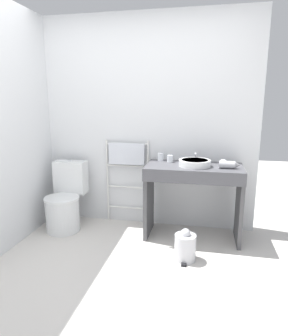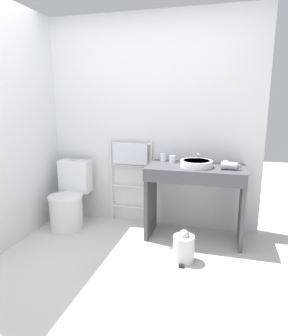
# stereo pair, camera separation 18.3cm
# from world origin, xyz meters

# --- Properties ---
(ground_plane) EXTENTS (12.00, 12.00, 0.00)m
(ground_plane) POSITION_xyz_m (0.00, 0.00, 0.00)
(ground_plane) COLOR silver
(wall_back) EXTENTS (2.65, 0.12, 2.48)m
(wall_back) POSITION_xyz_m (0.00, 1.60, 1.24)
(wall_back) COLOR silver
(wall_back) RESTS_ON ground_plane
(wall_side) EXTENTS (0.12, 2.27, 2.48)m
(wall_side) POSITION_xyz_m (-1.27, 0.77, 1.24)
(wall_side) COLOR silver
(wall_side) RESTS_ON ground_plane
(toilet) EXTENTS (0.40, 0.55, 0.80)m
(toilet) POSITION_xyz_m (-0.87, 1.18, 0.32)
(toilet) COLOR white
(toilet) RESTS_ON ground_plane
(towel_radiator) EXTENTS (0.54, 0.06, 1.04)m
(towel_radiator) POSITION_xyz_m (-0.19, 1.49, 0.77)
(towel_radiator) COLOR white
(towel_radiator) RESTS_ON ground_plane
(vanity_counter) EXTENTS (1.03, 0.53, 0.82)m
(vanity_counter) POSITION_xyz_m (0.62, 1.23, 0.57)
(vanity_counter) COLOR #4C4C51
(vanity_counter) RESTS_ON ground_plane
(sink_basin) EXTENTS (0.34, 0.34, 0.07)m
(sink_basin) POSITION_xyz_m (0.63, 1.21, 0.86)
(sink_basin) COLOR white
(sink_basin) RESTS_ON vanity_counter
(faucet) EXTENTS (0.02, 0.10, 0.11)m
(faucet) POSITION_xyz_m (0.63, 1.39, 0.90)
(faucet) COLOR silver
(faucet) RESTS_ON vanity_counter
(cup_near_wall) EXTENTS (0.07, 0.07, 0.09)m
(cup_near_wall) POSITION_xyz_m (0.23, 1.44, 0.87)
(cup_near_wall) COLOR white
(cup_near_wall) RESTS_ON vanity_counter
(cup_near_edge) EXTENTS (0.07, 0.07, 0.08)m
(cup_near_edge) POSITION_xyz_m (0.35, 1.37, 0.86)
(cup_near_edge) COLOR white
(cup_near_edge) RESTS_ON vanity_counter
(hair_dryer) EXTENTS (0.21, 0.18, 0.08)m
(hair_dryer) POSITION_xyz_m (0.97, 1.19, 0.86)
(hair_dryer) COLOR #B7B7BC
(hair_dryer) RESTS_ON vanity_counter
(trash_bin) EXTENTS (0.21, 0.24, 0.32)m
(trash_bin) POSITION_xyz_m (0.59, 0.72, 0.14)
(trash_bin) COLOR silver
(trash_bin) RESTS_ON ground_plane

